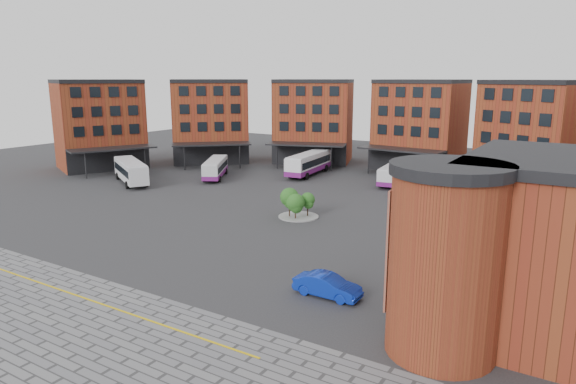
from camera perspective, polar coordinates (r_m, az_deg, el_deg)
The scene contains 12 objects.
ground at distance 47.86m, azimuth -8.31°, elevation -5.68°, with size 160.00×160.00×0.00m, color #28282B.
yellow_line at distance 37.47m, azimuth -20.03°, elevation -11.60°, with size 26.00×0.15×0.02m, color gold.
main_building at distance 80.86m, azimuth 6.62°, elevation 7.08°, with size 94.14×42.48×14.60m.
east_building at distance 32.95m, azimuth 29.00°, elevation -6.00°, with size 17.40×15.40×10.60m.
tree_island at distance 55.27m, azimuth 0.86°, elevation -1.14°, with size 4.40×4.40×3.28m.
bus_a at distance 77.09m, azimuth -17.07°, elevation 2.36°, with size 11.26×8.11×3.26m.
bus_b at distance 78.40m, azimuth -8.08°, elevation 2.67°, with size 7.13×9.93×2.85m.
bus_c at distance 80.24m, azimuth 2.33°, elevation 3.22°, with size 3.98×12.25×3.39m.
bus_d at distance 74.79m, azimuth 11.68°, elevation 2.03°, with size 3.35×10.10×2.79m.
bus_e at distance 66.24m, azimuth 17.36°, elevation 0.64°, with size 11.21×9.45×3.38m.
bus_f at distance 59.06m, azimuth 23.85°, elevation -1.50°, with size 10.39×7.22×2.97m.
blue_car at distance 36.28m, azimuth 4.41°, elevation -10.33°, with size 1.68×4.80×1.58m, color #0D29AB.
Camera 1 is at (29.56, -34.56, 14.91)m, focal length 32.00 mm.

